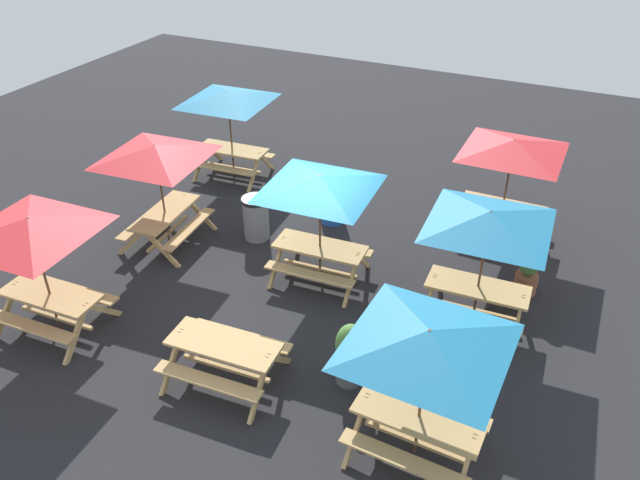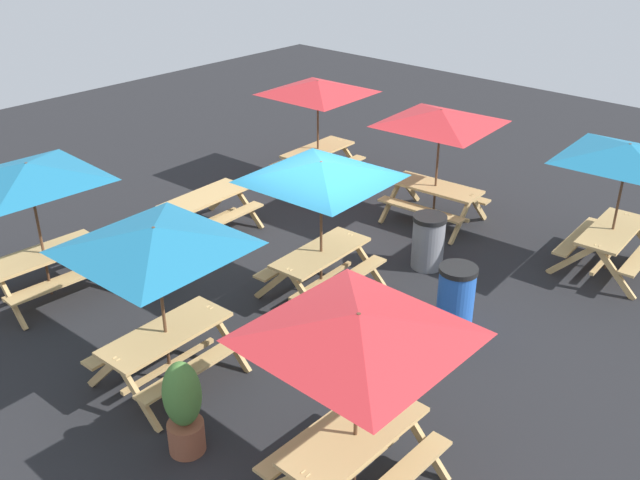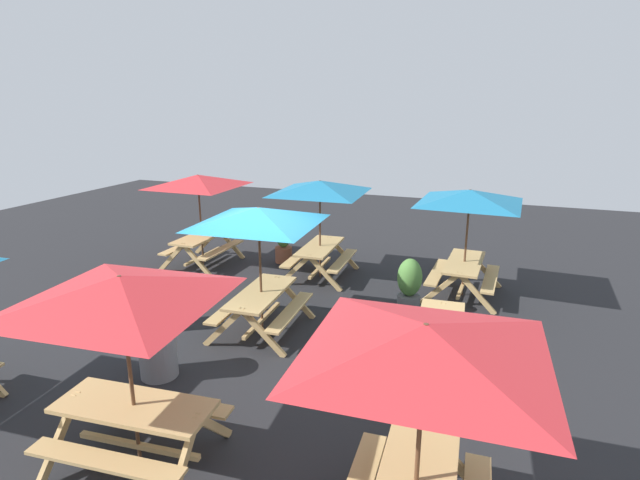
{
  "view_description": "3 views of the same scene",
  "coord_description": "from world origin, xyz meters",
  "views": [
    {
      "loc": [
        -4.63,
        9.06,
        7.42
      ],
      "look_at": [
        -0.34,
        -0.12,
        0.9
      ],
      "focal_mm": 35.0,
      "sensor_mm": 36.0,
      "label": 1
    },
    {
      "loc": [
        -7.9,
        -6.93,
        6.08
      ],
      "look_at": [
        -0.25,
        -0.02,
        0.9
      ],
      "focal_mm": 40.0,
      "sensor_mm": 36.0,
      "label": 2
    },
    {
      "loc": [
        7.09,
        3.71,
        4.07
      ],
      "look_at": [
        -3.43,
        -0.14,
        0.9
      ],
      "focal_mm": 28.0,
      "sensor_mm": 36.0,
      "label": 3
    }
  ],
  "objects": [
    {
      "name": "ground_plane",
      "position": [
        0.0,
        0.0,
        0.0
      ],
      "size": [
        28.22,
        28.22,
        0.0
      ],
      "primitive_type": "plane",
      "color": "#232326",
      "rests_on": "ground"
    },
    {
      "name": "picnic_table_0",
      "position": [
        -0.34,
        -0.12,
        1.99
      ],
      "size": [
        2.82,
        2.82,
        2.34
      ],
      "rotation": [
        0.0,
        0.0,
        0.05
      ],
      "color": "tan",
      "rests_on": "ground"
    },
    {
      "name": "picnic_table_1",
      "position": [
        -3.43,
        -0.14,
        1.99
      ],
      "size": [
        2.83,
        2.83,
        2.34
      ],
      "rotation": [
        0.0,
        0.0,
        0.04
      ],
      "color": "tan",
      "rests_on": "ground"
    },
    {
      "name": "picnic_table_2",
      "position": [
        3.29,
        3.25,
        1.99
      ],
      "size": [
        2.83,
        2.83,
        2.34
      ],
      "rotation": [
        0.0,
        0.0,
        0.04
      ],
      "color": "tan",
      "rests_on": "ground"
    },
    {
      "name": "picnic_table_3",
      "position": [
        -0.14,
        3.04,
        0.56
      ],
      "size": [
        1.88,
        1.62,
        0.81
      ],
      "rotation": [
        0.0,
        0.0,
        0.06
      ],
      "color": "tan",
      "rests_on": "ground"
    },
    {
      "name": "picnic_table_4",
      "position": [
        3.22,
        0.07,
        1.99
      ],
      "size": [
        2.82,
        2.82,
        2.34
      ],
      "rotation": [
        0.0,
        0.0,
        1.65
      ],
      "color": "tan",
      "rests_on": "ground"
    },
    {
      "name": "picnic_table_5",
      "position": [
        -3.25,
        -3.25,
        1.99
      ],
      "size": [
        2.83,
        2.83,
        2.34
      ],
      "rotation": [
        0.0,
        0.0,
        -0.01
      ],
      "color": "tan",
      "rests_on": "ground"
    },
    {
      "name": "picnic_table_6",
      "position": [
        -3.37,
        3.15,
        1.99
      ],
      "size": [
        2.83,
        2.83,
        2.34
      ],
      "rotation": [
        0.0,
        0.0,
        -0.04
      ],
      "color": "tan",
      "rests_on": "ground"
    },
    {
      "name": "trash_bin_blue",
      "position": [
        0.34,
        -2.26,
        0.49
      ],
      "size": [
        0.59,
        0.59,
        0.98
      ],
      "color": "blue",
      "rests_on": "ground"
    },
    {
      "name": "trash_bin_gray",
      "position": [
        1.57,
        -0.92,
        0.49
      ],
      "size": [
        0.59,
        0.59,
        0.98
      ],
      "color": "gray",
      "rests_on": "ground"
    },
    {
      "name": "potted_plant_0",
      "position": [
        -1.97,
        2.24,
        0.59
      ],
      "size": [
        0.48,
        0.48,
        1.14
      ],
      "color": "#59595B",
      "rests_on": "ground"
    },
    {
      "name": "potted_plant_1",
      "position": [
        -4.14,
        -1.39,
        0.64
      ],
      "size": [
        0.45,
        0.45,
        1.26
      ],
      "color": "#935138",
      "rests_on": "ground"
    }
  ]
}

